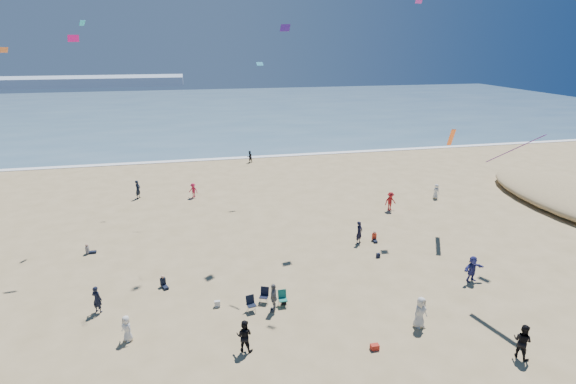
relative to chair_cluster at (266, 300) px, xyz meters
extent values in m
cube|color=#476B84|center=(-0.37, 88.08, -0.47)|extent=(220.00, 100.00, 0.06)
cube|color=white|center=(-0.37, 38.08, -0.46)|extent=(220.00, 1.20, 0.08)
cube|color=#7A8EA8|center=(-60.37, 163.08, 1.10)|extent=(110.00, 20.00, 3.20)
imported|color=black|center=(-1.83, -3.87, 0.41)|extent=(1.09, 1.00, 1.83)
imported|color=slate|center=(0.38, -0.52, 0.42)|extent=(0.74, 1.16, 1.84)
imported|color=black|center=(-9.68, 23.15, 0.47)|extent=(0.71, 0.84, 1.95)
imported|color=black|center=(3.79, 35.42, 0.31)|extent=(0.98, 0.92, 1.61)
imported|color=black|center=(9.01, 7.59, 0.44)|extent=(0.82, 0.78, 1.88)
imported|color=navy|center=(14.35, 0.11, 0.43)|extent=(1.80, 0.89, 1.86)
imported|color=maroon|center=(14.73, 14.12, 0.42)|extent=(1.30, 0.88, 1.85)
imported|color=silver|center=(-8.02, -1.64, 0.26)|extent=(0.86, 0.88, 1.53)
imported|color=#C41C3C|center=(-4.01, 22.18, 0.27)|extent=(1.15, 1.01, 1.55)
imported|color=silver|center=(20.96, 16.38, 0.27)|extent=(0.69, 0.87, 1.55)
imported|color=beige|center=(8.30, -3.93, 0.45)|extent=(1.07, 0.87, 1.90)
imported|color=black|center=(12.18, -7.48, 0.47)|extent=(1.07, 1.17, 1.94)
imported|color=black|center=(-10.10, 1.63, 0.38)|extent=(0.76, 0.68, 1.76)
cube|color=silver|center=(-2.97, 0.65, -0.30)|extent=(0.35, 0.20, 0.40)
cube|color=black|center=(1.12, 0.03, -0.31)|extent=(0.30, 0.22, 0.38)
cube|color=#B32719|center=(4.98, -5.30, -0.35)|extent=(0.45, 0.30, 0.30)
cube|color=black|center=(9.52, 4.82, -0.33)|extent=(0.28, 0.18, 0.34)
cube|color=#25BFDA|center=(-11.86, 17.56, 16.64)|extent=(0.48, 0.59, 0.42)
cube|color=orange|center=(-17.28, 15.04, 14.61)|extent=(0.87, 0.35, 0.39)
cube|color=#C40A54|center=(-11.61, 12.38, 15.42)|extent=(0.79, 0.49, 0.48)
cube|color=purple|center=(15.93, 14.05, 18.58)|extent=(0.63, 0.51, 0.56)
cube|color=#562296|center=(2.88, 7.71, 16.08)|extent=(0.65, 0.69, 0.47)
cube|color=#259FC8|center=(3.52, 23.09, 13.06)|extent=(0.73, 0.45, 0.33)
cube|color=#6D238C|center=(15.15, -1.10, 9.05)|extent=(0.35, 3.14, 2.21)
cube|color=#FF601A|center=(17.42, 9.25, 7.58)|extent=(0.35, 2.64, 1.87)
camera|label=1|loc=(-3.89, -23.99, 15.16)|focal=28.00mm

